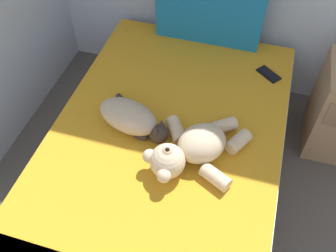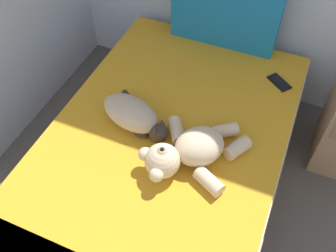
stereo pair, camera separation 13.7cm
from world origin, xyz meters
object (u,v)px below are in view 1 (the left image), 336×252
at_px(patterned_cushion, 210,9).
at_px(cat, 131,118).
at_px(bed, 164,166).
at_px(cell_phone, 269,74).
at_px(teddy_bear, 192,149).

distance_m(patterned_cushion, cat, 0.91).
relative_size(bed, cell_phone, 12.53).
height_order(cat, teddy_bear, teddy_bear).
height_order(bed, patterned_cushion, patterned_cushion).
height_order(cat, cell_phone, cat).
relative_size(teddy_bear, cell_phone, 3.23).
distance_m(bed, cell_phone, 0.85).
distance_m(patterned_cushion, cell_phone, 0.55).
bearing_deg(patterned_cushion, teddy_bear, -81.97).
bearing_deg(bed, cat, 165.98).
xyz_separation_m(patterned_cushion, cat, (-0.22, -0.88, -0.15)).
relative_size(cat, cell_phone, 2.63).
bearing_deg(cell_phone, cat, -136.36).
relative_size(bed, patterned_cushion, 2.96).
relative_size(patterned_cushion, cell_phone, 4.23).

